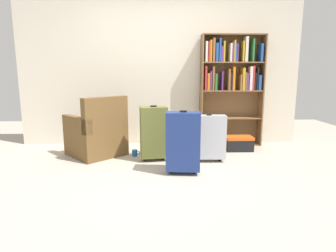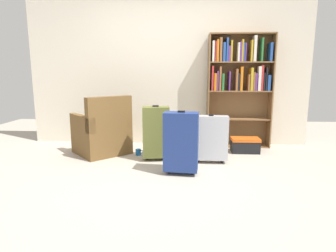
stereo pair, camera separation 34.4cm
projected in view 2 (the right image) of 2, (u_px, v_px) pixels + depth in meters
ground_plane at (159, 177)px, 3.39m from camera, size 8.42×8.42×0.00m
back_wall at (168, 69)px, 4.87m from camera, size 4.81×0.10×2.60m
bookshelf at (239, 81)px, 4.66m from camera, size 1.05×0.26×1.86m
armchair at (103, 133)px, 4.34m from camera, size 0.99×0.99×0.90m
mug at (138, 152)px, 4.29m from camera, size 0.12×0.08×0.10m
storage_box at (245, 145)px, 4.44m from camera, size 0.43×0.26×0.23m
suitcase_navy_blue at (181, 142)px, 3.43m from camera, size 0.43×0.27×0.79m
suitcase_olive at (156, 132)px, 4.00m from camera, size 0.40×0.29×0.79m
suitcase_silver at (210, 138)px, 3.88m from camera, size 0.47×0.19×0.68m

